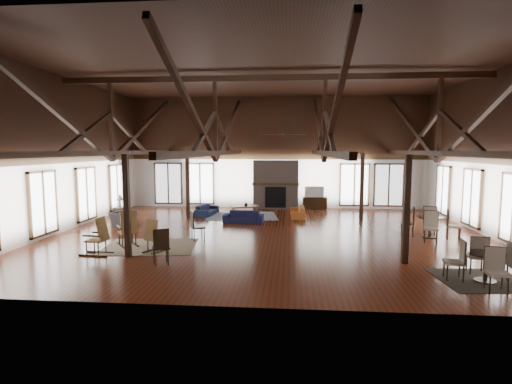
# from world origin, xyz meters

# --- Properties ---
(floor) EXTENTS (16.00, 16.00, 0.00)m
(floor) POSITION_xyz_m (0.00, 0.00, 0.00)
(floor) COLOR #5F2314
(floor) RESTS_ON ground
(ceiling) EXTENTS (16.00, 14.00, 0.02)m
(ceiling) POSITION_xyz_m (0.00, 0.00, 6.00)
(ceiling) COLOR black
(ceiling) RESTS_ON wall_back
(wall_back) EXTENTS (16.00, 0.02, 6.00)m
(wall_back) POSITION_xyz_m (0.00, 7.00, 3.00)
(wall_back) COLOR silver
(wall_back) RESTS_ON floor
(wall_front) EXTENTS (16.00, 0.02, 6.00)m
(wall_front) POSITION_xyz_m (0.00, -7.00, 3.00)
(wall_front) COLOR silver
(wall_front) RESTS_ON floor
(wall_left) EXTENTS (0.02, 14.00, 6.00)m
(wall_left) POSITION_xyz_m (-8.00, 0.00, 3.00)
(wall_left) COLOR silver
(wall_left) RESTS_ON floor
(wall_right) EXTENTS (0.02, 14.00, 6.00)m
(wall_right) POSITION_xyz_m (8.00, 0.00, 3.00)
(wall_right) COLOR silver
(wall_right) RESTS_ON floor
(roof_truss) EXTENTS (15.60, 14.07, 3.14)m
(roof_truss) POSITION_xyz_m (0.00, 0.00, 4.03)
(roof_truss) COLOR black
(roof_truss) RESTS_ON wall_back
(post_grid) EXTENTS (8.16, 7.16, 3.05)m
(post_grid) POSITION_xyz_m (0.00, 0.00, 1.52)
(post_grid) COLOR black
(post_grid) RESTS_ON floor
(fireplace) EXTENTS (2.50, 0.69, 2.60)m
(fireplace) POSITION_xyz_m (0.00, 6.67, 1.29)
(fireplace) COLOR #756259
(fireplace) RESTS_ON floor
(ceiling_fan) EXTENTS (1.60, 1.60, 0.75)m
(ceiling_fan) POSITION_xyz_m (0.50, -1.00, 3.73)
(ceiling_fan) COLOR black
(ceiling_fan) RESTS_ON roof_truss
(sofa_navy_front) EXTENTS (1.77, 0.78, 0.51)m
(sofa_navy_front) POSITION_xyz_m (-1.25, 2.36, 0.25)
(sofa_navy_front) COLOR #141537
(sofa_navy_front) RESTS_ON floor
(sofa_navy_left) EXTENTS (1.82, 0.92, 0.51)m
(sofa_navy_left) POSITION_xyz_m (-3.26, 4.23, 0.25)
(sofa_navy_left) COLOR #151D3B
(sofa_navy_left) RESTS_ON floor
(sofa_orange) EXTENTS (1.69, 0.70, 0.49)m
(sofa_orange) POSITION_xyz_m (1.13, 4.02, 0.24)
(sofa_orange) COLOR #B25822
(sofa_orange) RESTS_ON floor
(coffee_table) EXTENTS (1.46, 1.04, 0.51)m
(coffee_table) POSITION_xyz_m (-1.36, 3.99, 0.45)
(coffee_table) COLOR brown
(coffee_table) RESTS_ON floor
(vase) EXTENTS (0.23, 0.23, 0.19)m
(vase) POSITION_xyz_m (-1.31, 3.93, 0.60)
(vase) COLOR #B2B2B2
(vase) RESTS_ON coffee_table
(armchair) EXTENTS (0.98, 0.86, 0.62)m
(armchair) POSITION_xyz_m (-6.12, 1.07, 0.31)
(armchair) COLOR #2D2D2F
(armchair) RESTS_ON floor
(side_table_lamp) EXTENTS (0.49, 0.49, 1.24)m
(side_table_lamp) POSITION_xyz_m (-6.69, 2.08, 0.47)
(side_table_lamp) COLOR black
(side_table_lamp) RESTS_ON floor
(rocking_chair_a) EXTENTS (0.95, 1.03, 1.19)m
(rocking_chair_a) POSITION_xyz_m (-4.53, -2.23, 0.56)
(rocking_chair_a) COLOR #986639
(rocking_chair_a) RESTS_ON floor
(rocking_chair_b) EXTENTS (0.73, 0.91, 1.04)m
(rocking_chair_b) POSITION_xyz_m (-3.42, -2.91, 0.49)
(rocking_chair_b) COLOR #986639
(rocking_chair_b) RESTS_ON floor
(rocking_chair_c) EXTENTS (0.93, 0.55, 1.16)m
(rocking_chair_c) POSITION_xyz_m (-4.96, -3.35, 0.54)
(rocking_chair_c) COLOR #986639
(rocking_chair_c) RESTS_ON floor
(side_chair_a) EXTENTS (0.59, 0.59, 1.05)m
(side_chair_a) POSITION_xyz_m (-2.51, -1.25, 0.61)
(side_chair_a) COLOR black
(side_chair_a) RESTS_ON floor
(side_chair_b) EXTENTS (0.58, 0.58, 1.03)m
(side_chair_b) POSITION_xyz_m (-2.75, -4.23, 0.60)
(side_chair_b) COLOR black
(side_chair_b) RESTS_ON floor
(cafe_table_near) EXTENTS (1.93, 1.93, 0.99)m
(cafe_table_near) POSITION_xyz_m (5.50, -4.94, 0.49)
(cafe_table_near) COLOR black
(cafe_table_near) RESTS_ON floor
(cafe_table_far) EXTENTS (2.08, 2.08, 1.06)m
(cafe_table_far) POSITION_xyz_m (5.85, -0.02, 0.53)
(cafe_table_far) COLOR black
(cafe_table_far) RESTS_ON floor
(cup_near) EXTENTS (0.18, 0.18, 0.11)m
(cup_near) POSITION_xyz_m (5.53, -4.89, 0.77)
(cup_near) COLOR #B2B2B2
(cup_near) RESTS_ON cafe_table_near
(cup_far) EXTENTS (0.17, 0.17, 0.10)m
(cup_far) POSITION_xyz_m (5.79, -0.05, 0.82)
(cup_far) COLOR #B2B2B2
(cup_far) RESTS_ON cafe_table_far
(tv_console) EXTENTS (1.28, 0.48, 0.64)m
(tv_console) POSITION_xyz_m (2.10, 6.75, 0.32)
(tv_console) COLOR black
(tv_console) RESTS_ON floor
(television) EXTENTS (1.02, 0.18, 0.58)m
(television) POSITION_xyz_m (2.06, 6.75, 0.93)
(television) COLOR #B2B2B2
(television) RESTS_ON tv_console
(rug_tan) EXTENTS (3.16, 2.61, 0.01)m
(rug_tan) POSITION_xyz_m (-3.79, -2.24, 0.01)
(rug_tan) COLOR tan
(rug_tan) RESTS_ON floor
(rug_navy) EXTENTS (3.61, 2.90, 0.01)m
(rug_navy) POSITION_xyz_m (-1.54, 4.02, 0.01)
(rug_navy) COLOR #181E43
(rug_navy) RESTS_ON floor
(rug_dark) EXTENTS (2.19, 2.02, 0.01)m
(rug_dark) POSITION_xyz_m (5.48, -4.83, 0.01)
(rug_dark) COLOR black
(rug_dark) RESTS_ON floor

